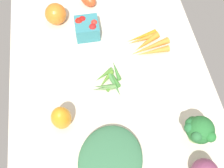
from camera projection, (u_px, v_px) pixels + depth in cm
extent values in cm
cube|color=beige|center=(112.00, 88.00, 105.47)|extent=(104.00, 76.00, 2.00)
cube|color=teal|center=(87.00, 28.00, 114.36)|extent=(9.55, 9.55, 6.72)
sphere|color=red|center=(94.00, 23.00, 111.76)|extent=(2.62, 2.62, 2.62)
sphere|color=red|center=(79.00, 22.00, 112.57)|extent=(3.28, 3.28, 3.28)
sphere|color=red|center=(82.00, 20.00, 113.17)|extent=(3.19, 3.19, 3.19)
sphere|color=red|center=(93.00, 27.00, 110.80)|extent=(3.05, 3.05, 3.05)
cone|color=orange|center=(141.00, 37.00, 115.20)|extent=(5.36, 13.41, 2.07)
cone|color=orange|center=(143.00, 39.00, 114.33)|extent=(5.38, 13.30, 2.52)
cone|color=orange|center=(146.00, 43.00, 113.13)|extent=(9.04, 12.29, 2.85)
cone|color=orange|center=(150.00, 47.00, 112.04)|extent=(7.32, 17.15, 2.73)
cone|color=orange|center=(153.00, 52.00, 111.08)|extent=(3.72, 13.58, 2.59)
ellipsoid|color=orange|center=(61.00, 118.00, 92.73)|extent=(7.78, 7.78, 10.39)
ellipsoid|color=#376F49|center=(110.00, 160.00, 89.02)|extent=(29.37, 27.85, 4.02)
cone|color=#577F44|center=(103.00, 89.00, 103.28)|extent=(1.71, 8.27, 1.56)
cone|color=#4C802F|center=(104.00, 75.00, 106.02)|extent=(5.76, 7.86, 1.89)
cone|color=#4C8B2F|center=(115.00, 83.00, 104.70)|extent=(6.83, 7.38, 1.24)
cone|color=#418535|center=(113.00, 77.00, 105.75)|extent=(9.51, 4.25, 1.72)
cone|color=#578B2C|center=(106.00, 80.00, 104.96)|extent=(7.50, 7.08, 1.94)
cone|color=#488D3C|center=(116.00, 70.00, 107.17)|extent=(8.64, 2.80, 1.69)
cone|color=#518140|center=(105.00, 85.00, 103.79)|extent=(2.90, 8.31, 1.86)
cone|color=#488643|center=(115.00, 85.00, 103.92)|extent=(10.06, 4.32, 1.87)
cylinder|color=#A2BB7D|center=(196.00, 136.00, 92.67)|extent=(3.77, 3.77, 4.56)
sphere|color=#266C31|center=(200.00, 130.00, 87.79)|extent=(8.92, 8.92, 8.92)
sphere|color=#266A38|center=(190.00, 128.00, 87.02)|extent=(3.44, 3.44, 3.44)
sphere|color=#246833|center=(190.00, 123.00, 87.99)|extent=(3.28, 3.28, 3.28)
sphere|color=#2B6631|center=(192.00, 121.00, 89.63)|extent=(3.33, 3.33, 3.33)
sphere|color=#257030|center=(210.00, 137.00, 84.67)|extent=(3.51, 3.51, 3.51)
sphere|color=#2B6A38|center=(197.00, 136.00, 84.54)|extent=(3.27, 3.27, 3.27)
sphere|color=orange|center=(56.00, 14.00, 116.81)|extent=(8.97, 8.97, 8.97)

